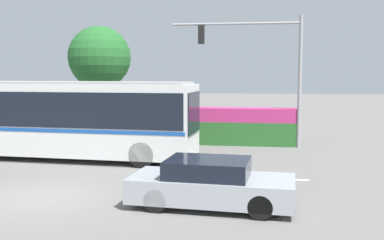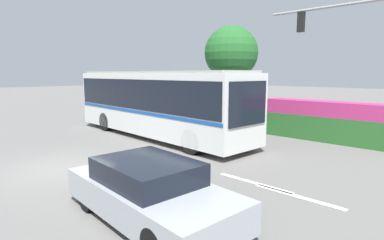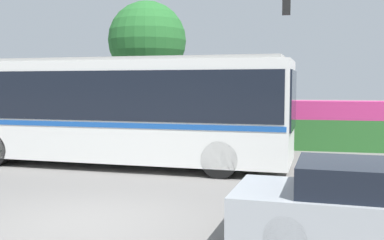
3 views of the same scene
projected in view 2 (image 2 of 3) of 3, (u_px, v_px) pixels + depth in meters
The scene contains 8 objects.
ground_plane at pixel (64, 168), 10.38m from camera, with size 140.00×140.00×0.00m, color slate.
city_bus at pixel (157, 100), 15.45m from camera, with size 11.34×3.23×3.26m.
sedan_foreground at pixel (150, 191), 6.71m from camera, with size 4.53×2.23×1.29m.
traffic_light_pole at pixel (376, 44), 12.38m from camera, with size 6.30×0.24×6.36m.
flowering_hedge at pixel (333, 122), 14.42m from camera, with size 6.66×1.19×1.86m.
street_tree_left at pixel (231, 53), 21.27m from camera, with size 3.65×3.65×6.36m.
lane_stripe_near at pixel (254, 183), 9.00m from camera, with size 2.40×0.16×0.01m, color silver.
lane_stripe_mid at pixel (298, 196), 8.00m from camera, with size 2.40×0.16×0.01m, color silver.
Camera 2 is at (10.01, -4.31, 3.13)m, focal length 29.11 mm.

